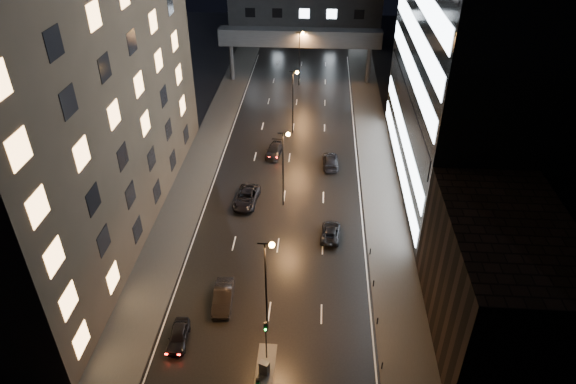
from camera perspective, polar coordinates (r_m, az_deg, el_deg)
name	(u,v)px	position (r m, az deg, el deg)	size (l,w,h in m)	color
ground	(289,158)	(74.44, 0.16, 3.84)	(160.00, 160.00, 0.00)	black
sidewalk_left	(197,172)	(71.93, -10.09, 2.20)	(5.00, 110.00, 0.15)	#383533
sidewalk_right	(379,178)	(70.49, 10.09, 1.50)	(5.00, 110.00, 0.15)	#383533
building_left	(55,55)	(57.89, -24.48, 13.70)	(15.00, 48.00, 40.00)	#2D2319
building_right_low	(498,282)	(48.25, 22.34, -9.27)	(10.00, 18.00, 12.00)	black
building_right_glass	(511,7)	(65.68, 23.52, 18.33)	(20.00, 36.00, 45.00)	black
skybridge	(300,38)	(98.87, 1.33, 16.71)	(30.00, 3.00, 10.00)	#333335
median_island	(264,383)	(45.47, -2.72, -20.39)	(1.60, 8.00, 0.15)	#383533
traffic_signal_near	(266,334)	(44.65, -2.48, -15.53)	(0.28, 0.34, 4.40)	black
bollard_row	(380,343)	(48.19, 10.15, -16.17)	(0.12, 25.12, 0.90)	black
streetlight_near	(267,275)	(44.65, -2.29, -9.25)	(1.45, 0.50, 10.15)	black
streetlight_mid_a	(284,160)	(60.82, -0.41, 3.59)	(1.45, 0.50, 10.15)	black
streetlight_mid_b	(294,94)	(78.76, 0.67, 10.83)	(1.45, 0.50, 10.15)	black
streetlight_far	(300,52)	(97.51, 1.36, 15.34)	(1.45, 0.50, 10.15)	black
car_away_a	(179,336)	(48.71, -12.07, -15.34)	(1.63, 4.05, 1.38)	black
car_away_b	(223,297)	(51.18, -7.22, -11.50)	(1.74, 5.00, 1.65)	black
car_away_c	(247,198)	(64.41, -4.63, -0.62)	(2.69, 5.83, 1.62)	black
car_away_d	(274,150)	(74.90, -1.53, 4.65)	(2.01, 4.94, 1.43)	black
car_toward_a	(331,232)	(59.00, 4.76, -4.46)	(2.11, 4.57, 1.27)	black
car_toward_b	(330,161)	(72.35, 4.74, 3.48)	(2.16, 5.30, 1.54)	black
utility_cabinet	(264,368)	(45.46, -2.65, -18.91)	(0.79, 0.55, 1.27)	#464648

